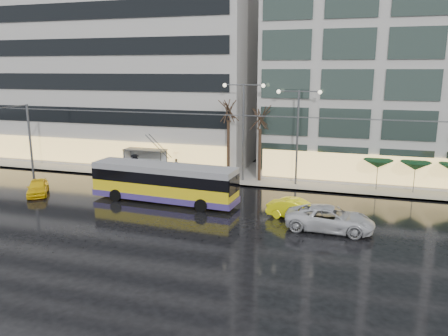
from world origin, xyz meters
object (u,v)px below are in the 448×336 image
at_px(taxi_a, 38,187).
at_px(bus_shelter, 143,155).
at_px(trolleybus, 164,184).
at_px(street_lamp_near, 243,119).

bearing_deg(taxi_a, bus_shelter, 26.50).
bearing_deg(trolleybus, taxi_a, -173.66).
bearing_deg(taxi_a, trolleybus, -27.83).
height_order(street_lamp_near, taxi_a, street_lamp_near).
bearing_deg(trolleybus, street_lamp_near, 61.38).
xyz_separation_m(trolleybus, taxi_a, (-11.15, -1.24, -0.83)).
xyz_separation_m(bus_shelter, taxi_a, (-5.19, -9.23, -1.29)).
bearing_deg(bus_shelter, taxi_a, -119.33).
xyz_separation_m(bus_shelter, street_lamp_near, (10.38, 0.11, 4.03)).
xyz_separation_m(trolleybus, street_lamp_near, (4.42, 8.11, 4.49)).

